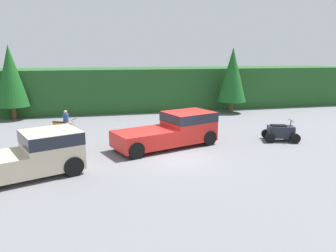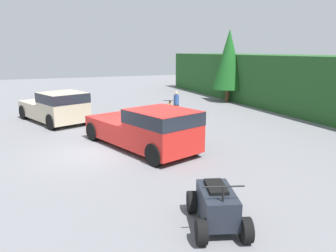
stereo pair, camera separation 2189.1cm
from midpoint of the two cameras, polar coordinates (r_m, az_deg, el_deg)
name	(u,v)px [view 1 (the left image)]	position (r m, az deg, el deg)	size (l,w,h in m)	color
ground_plane	(176,157)	(10.92, -38.12, -15.70)	(80.00, 80.00, 0.00)	slate
hillside_backdrop	(134,88)	(25.30, -23.71, 5.13)	(44.00, 6.00, 3.84)	#235123
tree_left	(11,76)	(26.04, -48.10, 5.66)	(2.59, 2.59, 5.88)	brown
tree_mid_left	(232,75)	(20.57, -3.54, 8.73)	(2.51, 2.51, 5.71)	brown
pickup_truck_red	(174,129)	(12.21, -32.68, -7.10)	(6.23, 3.99, 1.88)	red
pickup_truck_second	(31,154)	(14.11, -66.56, -10.37)	(5.54, 3.94, 1.88)	beige
dirt_bike	(63,129)	(18.35, -47.86, -4.91)	(2.15, 1.20, 1.19)	black
quad_atv	(281,133)	(11.51, -0.51, -8.78)	(2.32, 1.78, 1.28)	black
rider_person	(66,122)	(18.48, -46.86, -3.37)	(0.46, 0.46, 1.64)	brown
traffic_cone	(53,144)	(16.68, -53.68, -8.14)	(0.42, 0.42, 0.55)	black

